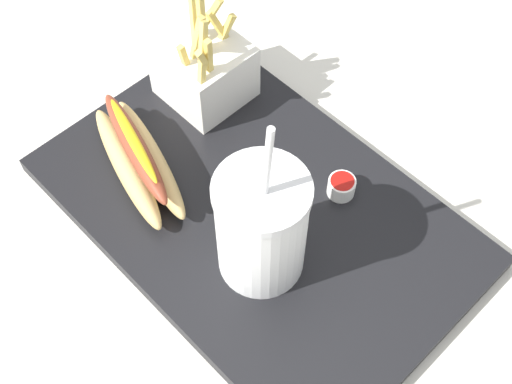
# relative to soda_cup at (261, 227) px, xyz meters

# --- Properties ---
(ground_plane) EXTENTS (2.40, 2.40, 0.02)m
(ground_plane) POSITION_rel_soda_cup_xyz_m (-0.05, 0.04, -0.10)
(ground_plane) COLOR silver
(food_tray) EXTENTS (0.48, 0.31, 0.02)m
(food_tray) POSITION_rel_soda_cup_xyz_m (-0.05, 0.04, -0.08)
(food_tray) COLOR black
(food_tray) RESTS_ON ground_plane
(soda_cup) EXTENTS (0.09, 0.09, 0.23)m
(soda_cup) POSITION_rel_soda_cup_xyz_m (0.00, 0.00, 0.00)
(soda_cup) COLOR white
(soda_cup) RESTS_ON food_tray
(fries_basket) EXTENTS (0.10, 0.09, 0.15)m
(fries_basket) POSITION_rel_soda_cup_xyz_m (-0.22, 0.12, -0.03)
(fries_basket) COLOR white
(fries_basket) RESTS_ON food_tray
(hot_dog_1) EXTENTS (0.19, 0.11, 0.06)m
(hot_dog_1) POSITION_rel_soda_cup_xyz_m (-0.18, -0.02, -0.05)
(hot_dog_1) COLOR tan
(hot_dog_1) RESTS_ON food_tray
(ketchup_cup_1) EXTENTS (0.03, 0.03, 0.02)m
(ketchup_cup_1) POSITION_rel_soda_cup_xyz_m (0.00, 0.12, -0.06)
(ketchup_cup_1) COLOR white
(ketchup_cup_1) RESTS_ON food_tray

